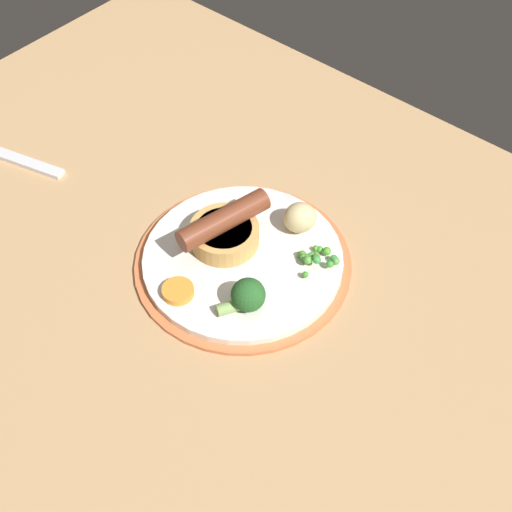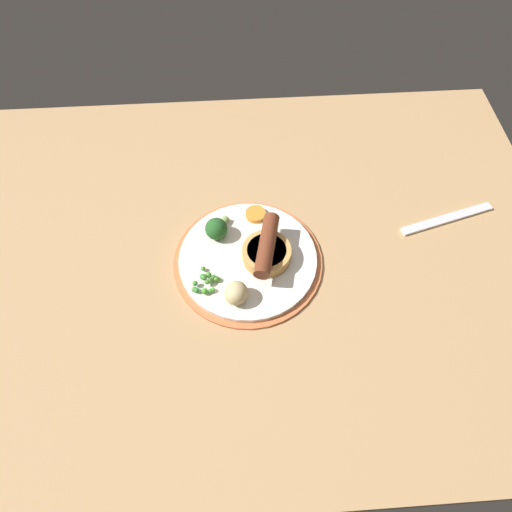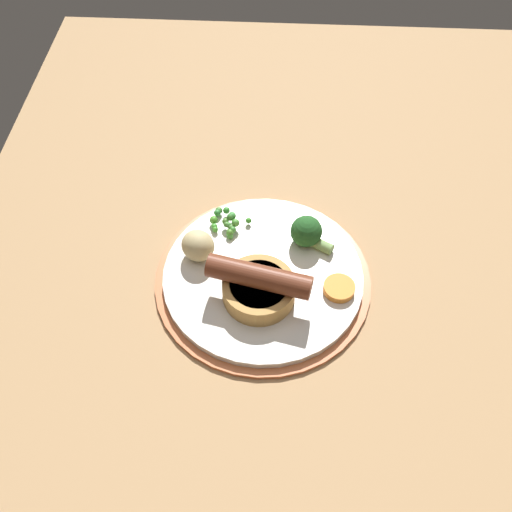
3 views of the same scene
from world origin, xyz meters
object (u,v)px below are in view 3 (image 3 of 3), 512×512
dinner_plate (263,274)px  potato_chunk_2 (198,246)px  pea_pile (227,221)px  carrot_slice_1 (339,288)px  broccoli_floret_near (307,232)px  sausage_pudding (259,285)px

dinner_plate → potato_chunk_2: 8.29cm
pea_pile → carrot_slice_1: (8.78, 13.30, -0.49)cm
broccoli_floret_near → carrot_slice_1: broccoli_floret_near is taller
dinner_plate → sausage_pudding: 4.63cm
pea_pile → carrot_slice_1: size_ratio=1.44×
pea_pile → broccoli_floret_near: size_ratio=0.97×
sausage_pudding → pea_pile: size_ratio=2.29×
dinner_plate → carrot_slice_1: carrot_slice_1 is taller
sausage_pudding → carrot_slice_1: 9.19cm
pea_pile → potato_chunk_2: 5.63cm
pea_pile → broccoli_floret_near: (1.95, 9.66, 0.87)cm
sausage_pudding → potato_chunk_2: size_ratio=2.99×
dinner_plate → sausage_pudding: bearing=-5.2°
potato_chunk_2 → carrot_slice_1: potato_chunk_2 is taller
dinner_plate → broccoli_floret_near: size_ratio=4.74×
broccoli_floret_near → carrot_slice_1: size_ratio=1.49×
potato_chunk_2 → carrot_slice_1: size_ratio=1.10×
sausage_pudding → broccoli_floret_near: sausage_pudding is taller
dinner_plate → sausage_pudding: size_ratio=2.15×
dinner_plate → potato_chunk_2: (-1.72, -7.65, 2.68)cm
dinner_plate → sausage_pudding: (3.60, -0.33, 2.91)cm
carrot_slice_1 → dinner_plate: bearing=-105.4°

